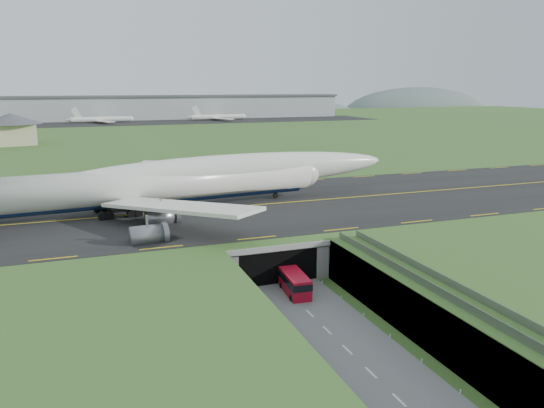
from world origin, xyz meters
name	(u,v)px	position (x,y,z in m)	size (l,w,h in m)	color
ground	(300,306)	(0.00, 0.00, 0.00)	(900.00, 900.00, 0.00)	#3F6327
airfield_deck	(301,284)	(0.00, 0.00, 3.00)	(800.00, 800.00, 6.00)	gray
trench_road	(325,329)	(0.00, -7.50, 0.10)	(12.00, 75.00, 0.20)	slate
taxiway	(231,207)	(0.00, 33.00, 6.09)	(800.00, 44.00, 0.18)	black
tunnel_portal	(259,246)	(0.00, 16.71, 3.33)	(17.00, 22.30, 6.00)	gray
guideway	(472,314)	(11.00, -19.11, 5.32)	(3.00, 53.00, 7.05)	#A8A8A3
jumbo_jet	(179,181)	(-9.13, 35.51, 11.20)	(89.55, 58.27, 19.35)	white
shuttle_tram	(295,283)	(0.78, 3.86, 1.62)	(3.27, 7.36, 2.93)	#AB0B20
service_building	(11,126)	(-49.14, 162.97, 13.09)	(26.38, 26.38, 11.96)	#BBB387
cargo_terminal	(118,108)	(-0.09, 299.41, 13.96)	(320.00, 67.00, 15.60)	#B2B2B2
distant_hills	(181,121)	(64.38, 430.00, -4.00)	(700.00, 91.00, 60.00)	slate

